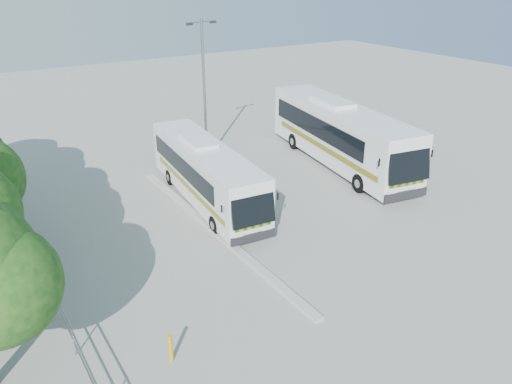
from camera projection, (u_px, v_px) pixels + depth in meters
ground at (277, 235)px, 23.42m from camera, size 100.00×100.00×0.00m
kerb_divider at (213, 229)px, 23.79m from camera, size 0.40×16.00×0.15m
railing at (31, 243)px, 21.27m from camera, size 0.06×22.00×1.00m
coach_main at (206, 172)px, 26.14m from camera, size 3.22×11.17×3.06m
coach_adjacent at (340, 134)px, 31.04m from camera, size 4.85×13.65×3.72m
lamppost at (204, 85)px, 30.75m from camera, size 2.14×0.63×8.78m
bollard at (171, 348)px, 15.76m from camera, size 0.16×0.16×1.00m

